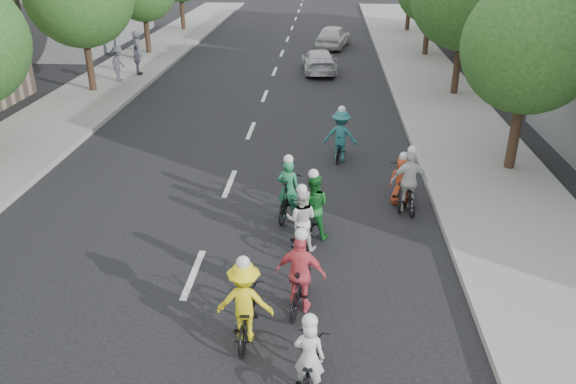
# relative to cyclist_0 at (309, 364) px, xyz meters

# --- Properties ---
(ground) EXTENTS (120.00, 120.00, 0.00)m
(ground) POSITION_rel_cyclist_0_xyz_m (-2.73, 3.26, -0.51)
(ground) COLOR black
(ground) RESTS_ON ground
(sidewalk_left) EXTENTS (4.00, 80.00, 0.15)m
(sidewalk_left) POSITION_rel_cyclist_0_xyz_m (-10.73, 13.26, -0.43)
(sidewalk_left) COLOR gray
(sidewalk_left) RESTS_ON ground
(curb_left) EXTENTS (0.18, 80.00, 0.18)m
(curb_left) POSITION_rel_cyclist_0_xyz_m (-8.78, 13.26, -0.42)
(curb_left) COLOR #999993
(curb_left) RESTS_ON ground
(sidewalk_right) EXTENTS (4.00, 80.00, 0.15)m
(sidewalk_right) POSITION_rel_cyclist_0_xyz_m (5.27, 13.26, -0.43)
(sidewalk_right) COLOR gray
(sidewalk_right) RESTS_ON ground
(curb_right) EXTENTS (0.18, 80.00, 0.18)m
(curb_right) POSITION_rel_cyclist_0_xyz_m (3.32, 13.26, -0.42)
(curb_right) COLOR #999993
(curb_right) RESTS_ON ground
(tree_r_0) EXTENTS (4.00, 4.00, 5.97)m
(tree_r_0) POSITION_rel_cyclist_0_xyz_m (6.07, 9.86, 3.46)
(tree_r_0) COLOR black
(tree_r_0) RESTS_ON ground
(cyclist_0) EXTENTS (0.78, 1.65, 1.57)m
(cyclist_0) POSITION_rel_cyclist_0_xyz_m (0.00, 0.00, 0.00)
(cyclist_0) COLOR black
(cyclist_0) RESTS_ON ground
(cyclist_1) EXTENTS (0.86, 1.75, 1.85)m
(cyclist_1) POSITION_rel_cyclist_0_xyz_m (-0.10, 5.22, 0.19)
(cyclist_1) COLOR black
(cyclist_1) RESTS_ON ground
(cyclist_2) EXTENTS (1.07, 1.76, 1.80)m
(cyclist_2) POSITION_rel_cyclist_0_xyz_m (-1.24, 1.24, 0.15)
(cyclist_2) COLOR black
(cyclist_2) RESTS_ON ground
(cyclist_3) EXTENTS (1.09, 1.71, 1.90)m
(cyclist_3) POSITION_rel_cyclist_0_xyz_m (-0.25, 2.18, 0.19)
(cyclist_3) COLOR black
(cyclist_3) RESTS_ON ground
(cyclist_4) EXTENTS (0.93, 2.01, 1.57)m
(cyclist_4) POSITION_rel_cyclist_0_xyz_m (2.32, 7.29, 0.06)
(cyclist_4) COLOR black
(cyclist_4) RESTS_ON ground
(cyclist_5) EXTENTS (0.89, 1.95, 1.81)m
(cyclist_5) POSITION_rel_cyclist_0_xyz_m (-0.78, 6.25, 0.14)
(cyclist_5) COLOR black
(cyclist_5) RESTS_ON ground
(cyclist_6) EXTENTS (0.89, 1.97, 1.71)m
(cyclist_6) POSITION_rel_cyclist_0_xyz_m (-0.36, 4.66, 0.10)
(cyclist_6) COLOR black
(cyclist_6) RESTS_ON ground
(cyclist_7) EXTENTS (1.23, 1.58, 1.90)m
(cyclist_7) POSITION_rel_cyclist_0_xyz_m (0.66, 10.42, 0.25)
(cyclist_7) COLOR black
(cyclist_7) RESTS_ON ground
(cyclist_8) EXTENTS (1.06, 1.69, 1.90)m
(cyclist_8) POSITION_rel_cyclist_0_xyz_m (2.47, 6.90, 0.15)
(cyclist_8) COLOR black
(cyclist_8) RESTS_ON ground
(follow_car_lead) EXTENTS (2.13, 4.35, 1.22)m
(follow_car_lead) POSITION_rel_cyclist_0_xyz_m (-0.33, 23.29, 0.10)
(follow_car_lead) COLOR silver
(follow_car_lead) RESTS_ON ground
(follow_car_trail) EXTENTS (2.56, 4.55, 1.46)m
(follow_car_trail) POSITION_rel_cyclist_0_xyz_m (0.47, 30.35, 0.22)
(follow_car_trail) COLOR silver
(follow_car_trail) RESTS_ON ground
(spectator_0) EXTENTS (0.69, 1.14, 1.72)m
(spectator_0) POSITION_rel_cyclist_0_xyz_m (-10.22, 20.02, 0.50)
(spectator_0) COLOR #494955
(spectator_0) RESTS_ON sidewalk_left
(spectator_1) EXTENTS (0.47, 0.96, 1.58)m
(spectator_1) POSITION_rel_cyclist_0_xyz_m (-9.72, 21.42, 0.43)
(spectator_1) COLOR #504F5D
(spectator_1) RESTS_ON sidewalk_left
(spectator_2) EXTENTS (0.64, 0.85, 1.55)m
(spectator_2) POSITION_rel_cyclist_0_xyz_m (-11.08, 25.56, 0.42)
(spectator_2) COLOR #494A56
(spectator_2) RESTS_ON sidewalk_left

